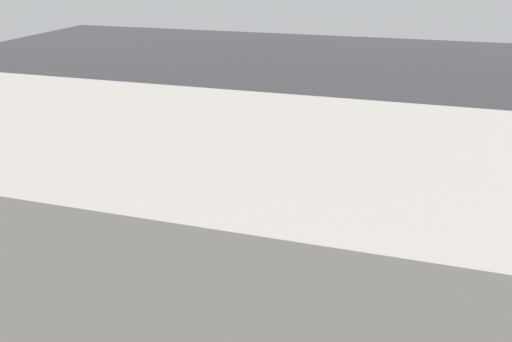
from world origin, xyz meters
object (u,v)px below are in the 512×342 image
Objects in this scene: moving_hatchback at (331,151)px; pedestrian at (182,195)px; sign_post at (215,195)px; fire_hydrant at (215,207)px.

pedestrian is at bearing 45.29° from moving_hatchback.
fire_hydrant is at bearing -67.50° from sign_post.
fire_hydrant is 0.66× the size of pedestrian.
pedestrian is at bearing -44.23° from sign_post.
fire_hydrant is at bearing -168.26° from pedestrian.
sign_post is at bearing 135.77° from pedestrian.
moving_hatchback is 5.22× the size of fire_hydrant.
moving_hatchback is 5.05m from sign_post.
sign_post reaches higher than pedestrian.
fire_hydrant is at bearing 51.87° from moving_hatchback.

